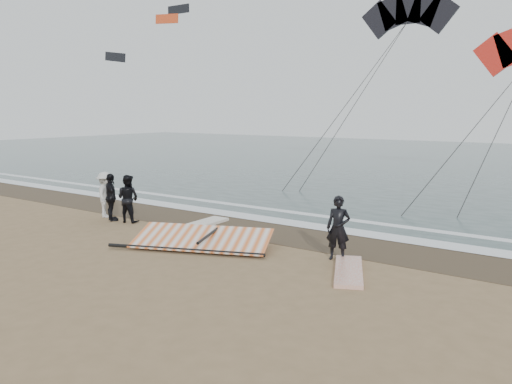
{
  "coord_description": "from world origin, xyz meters",
  "views": [
    {
      "loc": [
        9.06,
        -9.56,
        4.09
      ],
      "look_at": [
        0.42,
        3.0,
        1.6
      ],
      "focal_mm": 35.0,
      "sensor_mm": 36.0,
      "label": 1
    }
  ],
  "objects_px": {
    "man_main": "(338,228)",
    "board_cream": "(199,225)",
    "board_white": "(349,271)",
    "sail_rig": "(203,240)"
  },
  "relations": [
    {
      "from": "man_main",
      "to": "board_cream",
      "type": "relative_size",
      "value": 0.67
    },
    {
      "from": "board_white",
      "to": "board_cream",
      "type": "xyz_separation_m",
      "value": [
        -6.56,
        1.75,
        0.01
      ]
    },
    {
      "from": "board_white",
      "to": "sail_rig",
      "type": "xyz_separation_m",
      "value": [
        -4.7,
        -0.18,
        0.15
      ]
    },
    {
      "from": "sail_rig",
      "to": "board_cream",
      "type": "bearing_deg",
      "value": 133.88
    },
    {
      "from": "board_cream",
      "to": "sail_rig",
      "type": "relative_size",
      "value": 0.59
    },
    {
      "from": "man_main",
      "to": "board_cream",
      "type": "distance_m",
      "value": 5.95
    },
    {
      "from": "man_main",
      "to": "board_cream",
      "type": "height_order",
      "value": "man_main"
    },
    {
      "from": "board_white",
      "to": "man_main",
      "type": "bearing_deg",
      "value": 105.6
    },
    {
      "from": "board_cream",
      "to": "board_white",
      "type": "bearing_deg",
      "value": -16.3
    },
    {
      "from": "man_main",
      "to": "board_white",
      "type": "relative_size",
      "value": 0.73
    }
  ]
}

